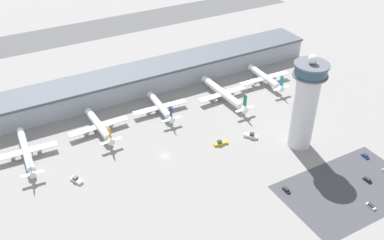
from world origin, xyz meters
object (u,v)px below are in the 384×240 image
Objects in this scene: car_black_suv at (286,190)px; airplane_gate_charlie at (99,126)px; service_truck_catering at (251,136)px; service_truck_fuel at (76,180)px; airplane_gate_delta at (161,107)px; control_tower at (305,103)px; car_grey_coupe at (371,206)px; airplane_gate_echo at (223,94)px; car_yellow_taxi at (367,180)px; airplane_gate_bravo at (26,151)px; car_maroon_suv at (365,156)px; service_truck_baggage at (221,143)px; airplane_gate_foxtrot at (265,78)px.

airplane_gate_charlie is at bearing 124.84° from car_black_suv.
service_truck_catering is 43.68m from car_black_suv.
service_truck_fuel is (-22.96, -33.46, -3.37)m from airplane_gate_charlie.
airplane_gate_delta is at bearing 124.58° from service_truck_catering.
control_tower reaches higher than car_grey_coupe.
airplane_gate_echo reaches higher than service_truck_fuel.
car_yellow_taxi is 17.77m from car_grey_coupe.
car_yellow_taxi is (138.64, -96.26, -3.62)m from airplane_gate_bravo.
airplane_gate_charlie reaches higher than car_maroon_suv.
airplane_gate_bravo is at bearing 140.36° from car_black_suv.
service_truck_baggage is (-36.41, 19.90, -25.32)m from control_tower.
service_truck_baggage is at bearing -6.25° from service_truck_fuel.
service_truck_baggage is 1.92× the size of car_yellow_taxi.
control_tower is 1.26× the size of airplane_gate_bravo.
car_yellow_taxi is (28.39, -55.73, -0.46)m from service_truck_catering.
control_tower is 45.95m from car_black_suv.
car_grey_coupe is (26.22, -26.15, -0.04)m from car_black_suv.
service_truck_catering is (32.13, -46.61, -2.85)m from airplane_gate_delta.
airplane_gate_echo is 6.12× the size of service_truck_catering.
car_maroon_suv is (33.21, -83.46, -3.71)m from airplane_gate_echo.
car_black_suv is (-18.40, -83.74, -3.72)m from airplane_gate_echo.
control_tower is at bearing -34.67° from airplane_gate_charlie.
service_truck_catering is at bearing -8.14° from service_truck_baggage.
airplane_gate_foxtrot is 102.29m from car_black_suv.
airplane_gate_foxtrot reaches higher than service_truck_catering.
car_black_suv is (22.11, -89.12, -3.30)m from airplane_gate_delta.
airplane_gate_charlie is 67.34m from service_truck_baggage.
airplane_gate_charlie reaches higher than car_yellow_taxi.
airplane_gate_charlie reaches higher than car_grey_coupe.
airplane_gate_bravo is 118.63m from airplane_gate_echo.
airplane_gate_charlie is at bearing 147.84° from service_truck_catering.
airplane_gate_charlie is at bearing 145.33° from control_tower.
airplane_gate_delta is (78.13, 6.08, -0.31)m from airplane_gate_bravo.
airplane_gate_charlie is at bearing 134.66° from car_yellow_taxi.
car_grey_coupe is (-2.51, -51.29, -25.60)m from control_tower.
airplane_gate_charlie is 141.58m from car_maroon_suv.
service_truck_fuel is 1.62× the size of car_black_suv.
airplane_gate_echo reaches higher than airplane_gate_bravo.
airplane_gate_charlie is 78.87m from airplane_gate_echo.
airplane_gate_foxtrot is at bearing 34.80° from service_truck_baggage.
car_maroon_suv is at bearing 46.15° from car_grey_coupe.
car_grey_coupe is at bearing -76.72° from service_truck_catering.
car_maroon_suv is at bearing -45.44° from service_truck_catering.
airplane_gate_echo reaches higher than car_maroon_suv.
airplane_gate_delta is at bearing 112.75° from car_grey_coupe.
airplane_gate_bravo reaches higher than car_maroon_suv.
airplane_gate_foxtrot is 101.69m from car_yellow_taxi.
service_truck_baggage is 45.70m from car_black_suv.
car_black_suv is 40.62m from car_yellow_taxi.
car_yellow_taxi is at bearing -51.65° from service_truck_baggage.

